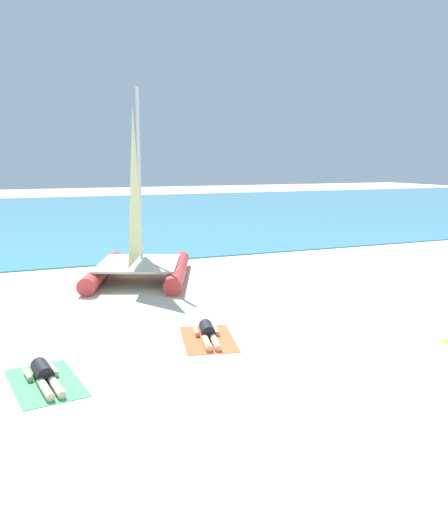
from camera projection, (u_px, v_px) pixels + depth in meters
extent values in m
plane|color=beige|center=(171.00, 266.00, 19.85)|extent=(120.00, 120.00, 0.00)
cube|color=teal|center=(84.00, 214.00, 39.00)|extent=(120.00, 40.00, 0.05)
cylinder|color=#CC3838|center=(102.00, 271.00, 17.64)|extent=(2.24, 4.58, 0.54)
cylinder|color=#CC3838|center=(178.00, 271.00, 17.69)|extent=(2.24, 4.58, 0.54)
cube|color=silver|center=(139.00, 263.00, 17.39)|extent=(3.41, 3.71, 0.07)
cylinder|color=silver|center=(139.00, 176.00, 17.57)|extent=(0.11, 0.11, 5.61)
pyramid|color=#EAEA99|center=(135.00, 183.00, 16.50)|extent=(0.97, 2.32, 4.71)
cube|color=#4CB266|center=(45.00, 383.00, 9.42)|extent=(1.33, 2.02, 0.01)
cylinder|color=black|center=(42.00, 371.00, 9.56)|extent=(0.38, 0.65, 0.30)
sphere|color=beige|center=(38.00, 363.00, 9.91)|extent=(0.22, 0.22, 0.22)
cylinder|color=beige|center=(46.00, 389.00, 8.97)|extent=(0.24, 0.79, 0.14)
cylinder|color=beige|center=(57.00, 387.00, 9.06)|extent=(0.24, 0.79, 0.14)
cylinder|color=beige|center=(28.00, 375.00, 9.60)|extent=(0.16, 0.46, 0.10)
cylinder|color=beige|center=(53.00, 370.00, 9.81)|extent=(0.16, 0.46, 0.10)
cube|color=#EA5933|center=(208.00, 339.00, 11.73)|extent=(1.52, 2.11, 0.01)
cylinder|color=black|center=(207.00, 329.00, 11.90)|extent=(0.44, 0.67, 0.30)
sphere|color=#D8AD84|center=(205.00, 324.00, 12.30)|extent=(0.22, 0.22, 0.22)
cylinder|color=#D8AD84|center=(207.00, 343.00, 11.27)|extent=(0.32, 0.79, 0.14)
cylinder|color=#D8AD84|center=(215.00, 342.00, 11.30)|extent=(0.32, 0.79, 0.14)
cylinder|color=#D8AD84|center=(196.00, 332.00, 12.03)|extent=(0.20, 0.46, 0.10)
cylinder|color=#D8AD84|center=(216.00, 331.00, 12.10)|extent=(0.20, 0.46, 0.10)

